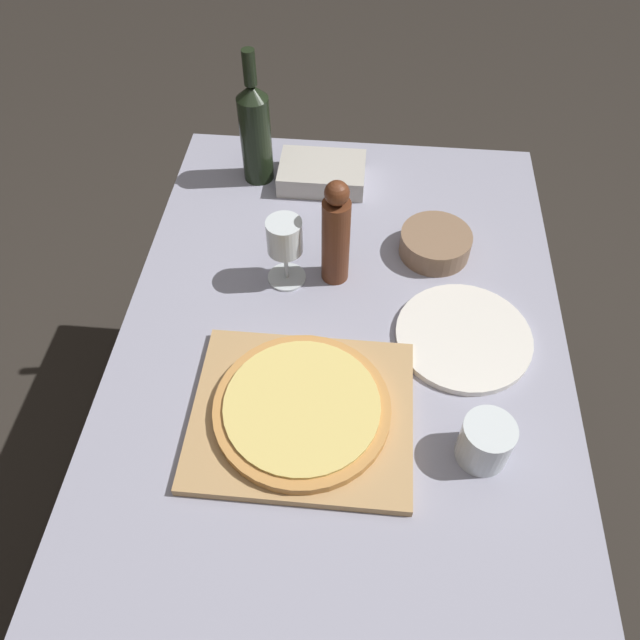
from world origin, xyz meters
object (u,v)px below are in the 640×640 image
at_px(wine_glass, 285,240).
at_px(small_bowl, 435,243).
at_px(pepper_mill, 336,235).
at_px(pizza, 302,408).
at_px(wine_bottle, 255,131).

relative_size(wine_glass, small_bowl, 1.02).
bearing_deg(wine_glass, pepper_mill, 9.20).
distance_m(pizza, pepper_mill, 0.35).
bearing_deg(small_bowl, pepper_mill, -156.94).
distance_m(wine_bottle, wine_glass, 0.34).
xyz_separation_m(wine_glass, small_bowl, (0.30, 0.10, -0.08)).
bearing_deg(small_bowl, wine_bottle, 151.91).
bearing_deg(wine_bottle, pepper_mill, -56.21).
relative_size(pizza, small_bowl, 2.03).
height_order(wine_bottle, small_bowl, wine_bottle).
distance_m(wine_glass, small_bowl, 0.33).
relative_size(wine_bottle, small_bowl, 2.11).
bearing_deg(pepper_mill, wine_bottle, 123.79).
relative_size(wine_bottle, pepper_mill, 1.31).
bearing_deg(pepper_mill, pizza, -95.06).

